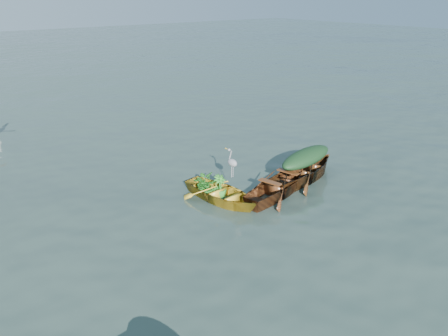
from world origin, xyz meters
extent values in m
plane|color=#30443D|center=(0.00, 0.00, 0.00)|extent=(140.00, 140.00, 0.00)
imported|color=gold|center=(-0.63, 0.61, 0.00)|extent=(1.97, 3.61, 0.94)
imported|color=#4C2D11|center=(2.61, 0.12, 0.00)|extent=(4.95, 2.32, 1.14)
imported|color=#5E3317|center=(1.08, -0.16, 0.00)|extent=(4.51, 2.27, 1.00)
ellipsoid|color=#153419|center=(2.61, 0.12, 0.83)|extent=(2.72, 1.28, 0.52)
imported|color=#266B1C|center=(-0.68, 1.16, 0.77)|extent=(0.82, 0.99, 0.60)
camera|label=1|loc=(-8.05, -8.93, 6.02)|focal=35.00mm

